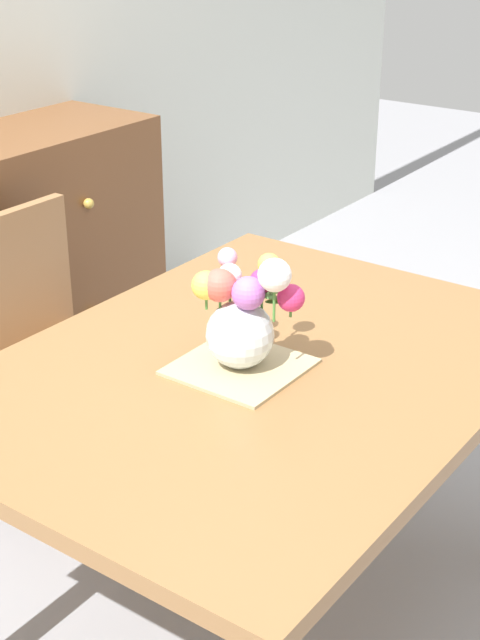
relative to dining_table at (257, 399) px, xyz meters
name	(u,v)px	position (x,y,z in m)	size (l,w,h in m)	color
ground_plane	(255,621)	(0.00, 0.00, -0.67)	(12.00, 12.00, 0.00)	#939399
dining_table	(257,399)	(0.00, 0.00, 0.00)	(1.40, 1.05, 0.76)	olive
chair_far	(45,340)	(0.14, 0.86, -0.15)	(0.42, 0.42, 0.90)	#9E7047
placemat	(240,367)	(-0.04, 0.02, 0.10)	(0.27, 0.27, 0.01)	tan
flower_vase	(242,313)	(-0.04, 0.02, 0.23)	(0.21, 0.25, 0.27)	silver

